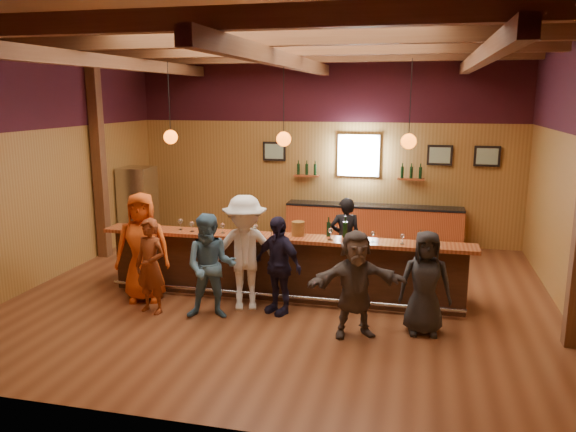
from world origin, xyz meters
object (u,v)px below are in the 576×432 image
at_px(customer_dark, 425,283).
at_px(ice_bucket, 298,229).
at_px(bottle_a, 329,229).
at_px(customer_redvest, 151,266).
at_px(back_bar_cabinet, 373,225).
at_px(stainless_fridge, 138,206).
at_px(customer_brown, 355,284).
at_px(bar_counter, 287,264).
at_px(customer_orange, 143,247).
at_px(customer_navy, 278,265).
at_px(bartender, 345,239).
at_px(customer_white, 245,253).
at_px(customer_denim, 211,267).

distance_m(customer_dark, ice_bucket, 2.34).
bearing_deg(bottle_a, customer_redvest, -155.74).
relative_size(back_bar_cabinet, ice_bucket, 16.90).
relative_size(stainless_fridge, customer_brown, 1.16).
bearing_deg(customer_brown, bar_counter, 110.79).
bearing_deg(customer_redvest, bar_counter, 49.71).
height_order(stainless_fridge, customer_orange, customer_orange).
xyz_separation_m(bar_counter, customer_dark, (2.33, -1.19, 0.24)).
relative_size(customer_navy, bartender, 1.00).
relative_size(bar_counter, customer_dark, 4.12).
xyz_separation_m(customer_navy, bartender, (0.81, 1.89, -0.00)).
bearing_deg(bottle_a, back_bar_cabinet, 83.41).
bearing_deg(bar_counter, customer_orange, -158.97).
distance_m(customer_white, ice_bucket, 1.01).
relative_size(customer_denim, bottle_a, 5.08).
xyz_separation_m(customer_white, customer_dark, (2.81, -0.33, -0.17)).
bearing_deg(bottle_a, customer_white, -150.81).
relative_size(customer_denim, customer_dark, 1.08).
distance_m(stainless_fridge, customer_dark, 7.40).
bearing_deg(customer_redvest, bartender, 54.10).
bearing_deg(customer_brown, customer_denim, 154.76).
bearing_deg(bar_counter, ice_bucket, -42.79).
distance_m(customer_redvest, ice_bucket, 2.46).
bearing_deg(back_bar_cabinet, customer_redvest, -121.93).
height_order(customer_denim, bartender, customer_denim).
bearing_deg(bar_counter, stainless_fridge, 149.24).
distance_m(bar_counter, customer_navy, 0.95).
xyz_separation_m(back_bar_cabinet, customer_denim, (-2.06, -4.92, 0.35)).
xyz_separation_m(customer_orange, bartender, (3.16, 1.85, -0.14)).
xyz_separation_m(customer_orange, customer_dark, (4.60, -0.32, -0.16)).
xyz_separation_m(bar_counter, stainless_fridge, (-4.12, 2.45, 0.38)).
bearing_deg(stainless_fridge, customer_denim, -49.59).
distance_m(stainless_fridge, customer_navy, 5.37).
xyz_separation_m(customer_dark, bottle_a, (-1.58, 1.02, 0.47)).
height_order(customer_orange, customer_white, customer_white).
relative_size(customer_denim, bartender, 1.05).
distance_m(stainless_fridge, customer_orange, 3.80).
distance_m(customer_white, customer_navy, 0.57).
bearing_deg(bar_counter, customer_white, -119.34).
bearing_deg(customer_dark, customer_denim, 176.71).
bearing_deg(customer_redvest, customer_denim, 14.46).
xyz_separation_m(customer_orange, customer_denim, (1.39, -0.48, -0.10)).
height_order(bar_counter, customer_navy, customer_navy).
bearing_deg(customer_white, bottle_a, 12.44).
relative_size(customer_navy, customer_brown, 1.01).
xyz_separation_m(customer_white, customer_brown, (1.84, -0.64, -0.16)).
relative_size(customer_navy, ice_bucket, 6.65).
height_order(customer_navy, customer_dark, customer_navy).
bearing_deg(bartender, customer_dark, 112.10).
xyz_separation_m(stainless_fridge, bartender, (5.00, -1.47, -0.12)).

